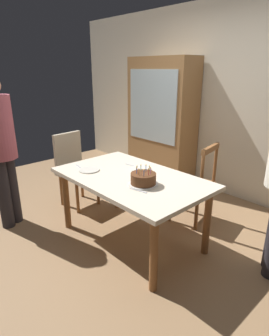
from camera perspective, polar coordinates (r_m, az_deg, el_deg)
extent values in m
plane|color=#93704C|center=(3.17, -0.63, -13.91)|extent=(6.40, 6.40, 0.00)
cube|color=beige|center=(4.15, 19.09, 12.28)|extent=(6.40, 0.10, 2.60)
cube|color=beige|center=(2.84, -0.68, -2.03)|extent=(1.55, 0.94, 0.04)
cylinder|color=brown|center=(3.30, -13.47, -6.25)|extent=(0.07, 0.07, 0.68)
cylinder|color=brown|center=(2.36, 3.86, -16.95)|extent=(0.07, 0.07, 0.68)
cylinder|color=brown|center=(3.68, -3.44, -2.99)|extent=(0.07, 0.07, 0.68)
cylinder|color=brown|center=(2.87, 14.32, -10.50)|extent=(0.07, 0.07, 0.68)
cylinder|color=silver|center=(2.63, 1.76, -3.24)|extent=(0.28, 0.28, 0.01)
cylinder|color=#563019|center=(2.61, 1.78, -2.11)|extent=(0.23, 0.23, 0.10)
cylinder|color=#E54C4C|center=(2.54, 2.81, -0.88)|extent=(0.01, 0.01, 0.05)
sphere|color=#FFC64C|center=(2.53, 2.82, -0.17)|extent=(0.01, 0.01, 0.01)
cylinder|color=#D872CC|center=(2.58, 3.20, -0.62)|extent=(0.01, 0.01, 0.05)
sphere|color=#FFC64C|center=(2.56, 3.22, 0.08)|extent=(0.01, 0.01, 0.01)
cylinder|color=yellow|center=(2.62, 2.98, -0.27)|extent=(0.01, 0.01, 0.05)
sphere|color=#FFC64C|center=(2.61, 2.99, 0.42)|extent=(0.01, 0.01, 0.01)
cylinder|color=#4C7FE5|center=(2.64, 2.30, -0.08)|extent=(0.01, 0.01, 0.05)
sphere|color=#FFC64C|center=(2.63, 2.31, 0.61)|extent=(0.01, 0.01, 0.01)
cylinder|color=#66CC72|center=(2.64, 1.29, -0.07)|extent=(0.01, 0.01, 0.05)
sphere|color=#FFC64C|center=(2.63, 1.30, 0.62)|extent=(0.01, 0.01, 0.01)
cylinder|color=#E54C4C|center=(2.61, 0.50, -0.31)|extent=(0.01, 0.01, 0.05)
sphere|color=#FFC64C|center=(2.60, 0.50, 0.39)|extent=(0.01, 0.01, 0.01)
cylinder|color=#4C7FE5|center=(2.57, 0.42, -0.64)|extent=(0.01, 0.01, 0.05)
sphere|color=#FFC64C|center=(2.56, 0.42, 0.07)|extent=(0.01, 0.01, 0.01)
cylinder|color=#F2994C|center=(2.54, 0.87, -0.89)|extent=(0.01, 0.01, 0.05)
sphere|color=#FFC64C|center=(2.53, 0.87, -0.18)|extent=(0.01, 0.01, 0.01)
cylinder|color=#4C7FE5|center=(2.52, 1.90, -1.01)|extent=(0.01, 0.01, 0.05)
sphere|color=#FFC64C|center=(2.51, 1.91, -0.30)|extent=(0.01, 0.01, 0.01)
cylinder|color=silver|center=(3.03, -9.09, -0.38)|extent=(0.22, 0.22, 0.01)
cylinder|color=silver|center=(3.02, 1.31, -0.18)|extent=(0.22, 0.22, 0.01)
cube|color=silver|center=(3.15, -10.96, 0.23)|extent=(0.18, 0.04, 0.01)
cube|color=silver|center=(3.14, -0.53, 0.54)|extent=(0.18, 0.04, 0.01)
cube|color=silver|center=(2.51, 0.74, -4.51)|extent=(0.18, 0.05, 0.01)
cube|color=brown|center=(3.39, 11.19, -3.36)|extent=(0.51, 0.51, 0.05)
cylinder|color=brown|center=(3.69, 9.74, -5.34)|extent=(0.04, 0.04, 0.42)
cylinder|color=brown|center=(3.42, 7.10, -7.29)|extent=(0.04, 0.04, 0.42)
cylinder|color=brown|center=(3.57, 14.61, -6.61)|extent=(0.04, 0.04, 0.42)
cylinder|color=brown|center=(3.29, 12.29, -8.78)|extent=(0.04, 0.04, 0.42)
cylinder|color=brown|center=(3.39, 15.84, 0.77)|extent=(0.04, 0.04, 0.50)
cylinder|color=brown|center=(3.07, 13.36, -0.94)|extent=(0.04, 0.04, 0.50)
cube|color=brown|center=(3.17, 15.00, 3.71)|extent=(0.11, 0.40, 0.06)
cube|color=tan|center=(3.77, -11.11, -0.96)|extent=(0.48, 0.48, 0.05)
cylinder|color=brown|center=(3.65, -11.34, -5.78)|extent=(0.04, 0.04, 0.42)
cylinder|color=brown|center=(3.84, -7.32, -4.23)|extent=(0.04, 0.04, 0.42)
cylinder|color=brown|center=(3.90, -14.40, -4.29)|extent=(0.04, 0.04, 0.42)
cylinder|color=brown|center=(4.08, -10.48, -2.92)|extent=(0.04, 0.04, 0.42)
cube|color=tan|center=(3.85, -13.18, 3.22)|extent=(0.09, 0.40, 0.50)
cylinder|color=#262328|center=(3.52, -24.66, -4.79)|extent=(0.14, 0.14, 0.81)
cylinder|color=#262328|center=(3.60, -23.26, -4.03)|extent=(0.14, 0.14, 0.81)
cube|color=#9E7042|center=(4.54, 5.44, 9.30)|extent=(1.10, 0.44, 1.90)
cube|color=silver|center=(4.34, 3.50, 12.22)|extent=(0.94, 0.01, 1.04)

